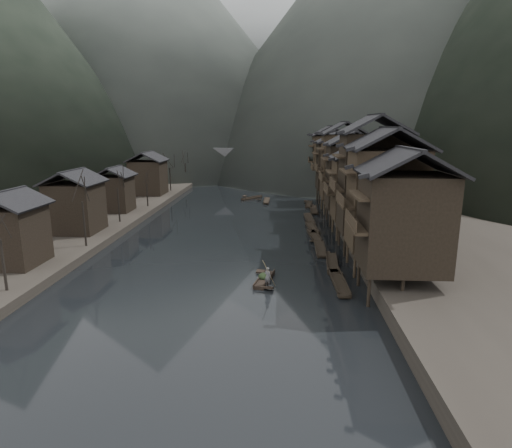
{
  "coord_description": "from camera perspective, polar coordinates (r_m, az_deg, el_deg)",
  "views": [
    {
      "loc": [
        6.69,
        -44.39,
        14.92
      ],
      "look_at": [
        3.62,
        9.05,
        2.5
      ],
      "focal_mm": 30.0,
      "sensor_mm": 36.0,
      "label": 1
    }
  ],
  "objects": [
    {
      "name": "stone_bridge",
      "position": [
        117.0,
        -0.0,
        8.25
      ],
      "size": [
        40.0,
        6.0,
        9.0
      ],
      "color": "#4C4C4F",
      "rests_on": "ground"
    },
    {
      "name": "hills",
      "position": [
        212.28,
        3.73,
        23.33
      ],
      "size": [
        320.0,
        380.0,
        114.77
      ],
      "color": "black",
      "rests_on": "ground"
    },
    {
      "name": "moored_sampans",
      "position": [
        61.51,
        8.11,
        -0.91
      ],
      "size": [
        2.84,
        48.86,
        0.47
      ],
      "color": "black",
      "rests_on": "water"
    },
    {
      "name": "bamboo_pole",
      "position": [
        39.26,
        1.88,
        -3.16
      ],
      "size": [
        1.36,
        1.49,
        3.31
      ],
      "primitive_type": "cylinder",
      "rotation": [
        0.53,
        0.0,
        -0.74
      ],
      "color": "#8C7A51",
      "rests_on": "boatman"
    },
    {
      "name": "right_bank",
      "position": [
        90.11,
        21.59,
        3.19
      ],
      "size": [
        40.0,
        200.0,
        1.8
      ],
      "primitive_type": "cube",
      "color": "#2D2823",
      "rests_on": "ground"
    },
    {
      "name": "water",
      "position": [
        47.31,
        -5.03,
        -5.37
      ],
      "size": [
        300.0,
        300.0,
        0.0
      ],
      "primitive_type": "plane",
      "color": "black",
      "rests_on": "ground"
    },
    {
      "name": "midriver_boats",
      "position": [
        86.86,
        0.44,
        3.31
      ],
      "size": [
        5.96,
        9.24,
        0.45
      ],
      "color": "black",
      "rests_on": "water"
    },
    {
      "name": "left_houses",
      "position": [
        70.61,
        -19.46,
        4.78
      ],
      "size": [
        8.1,
        53.2,
        8.73
      ],
      "color": "black",
      "rests_on": "left_bank"
    },
    {
      "name": "cargo_heap",
      "position": [
        42.15,
        1.06,
        -6.55
      ],
      "size": [
        1.13,
        1.48,
        0.68
      ],
      "primitive_type": "ellipsoid",
      "color": "black",
      "rests_on": "hero_sampan"
    },
    {
      "name": "left_bank",
      "position": [
        95.21,
        -22.77,
        3.39
      ],
      "size": [
        40.0,
        200.0,
        1.2
      ],
      "primitive_type": "cube",
      "color": "#2D2823",
      "rests_on": "ground"
    },
    {
      "name": "boatman",
      "position": [
        40.07,
        1.56,
        -6.71
      ],
      "size": [
        0.81,
        0.73,
        1.86
      ],
      "primitive_type": "imported",
      "rotation": [
        0.0,
        0.0,
        2.6
      ],
      "color": "#5D5D60",
      "rests_on": "hero_sampan"
    },
    {
      "name": "stilt_houses",
      "position": [
        64.9,
        12.78,
        7.6
      ],
      "size": [
        9.0,
        67.6,
        16.33
      ],
      "color": "black",
      "rests_on": "ground"
    },
    {
      "name": "bare_trees",
      "position": [
        72.14,
        -15.99,
        5.77
      ],
      "size": [
        3.79,
        75.34,
        7.59
      ],
      "color": "black",
      "rests_on": "left_bank"
    },
    {
      "name": "hero_sampan",
      "position": [
        42.13,
        1.12,
        -7.39
      ],
      "size": [
        2.01,
        5.2,
        0.44
      ],
      "color": "black",
      "rests_on": "water"
    }
  ]
}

